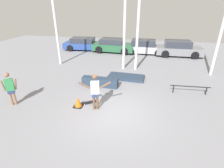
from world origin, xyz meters
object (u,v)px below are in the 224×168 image
object	(u,v)px
traffic_cone	(78,102)
grind_box	(100,82)
manual_pad	(126,77)
parked_car_green	(113,46)
skateboarder	(95,90)
bystander	(10,87)
grind_rail	(190,88)
parked_car_silver	(144,47)
parked_car_grey	(178,49)
parked_car_blue	(84,44)
skateboard	(89,102)

from	to	relation	value
traffic_cone	grind_box	bearing A→B (deg)	80.53
manual_pad	parked_car_green	bearing A→B (deg)	109.07
skateboarder	bystander	distance (m)	4.14
bystander	traffic_cone	world-z (taller)	bystander
manual_pad	traffic_cone	xyz separation A→B (m)	(-1.80, -4.01, 0.15)
grind_rail	parked_car_silver	distance (m)	8.68
parked_car_grey	traffic_cone	size ratio (longest dim) A/B	8.58
grind_box	grind_rail	xyz separation A→B (m)	(5.16, 0.14, 0.09)
grind_box	parked_car_grey	world-z (taller)	parked_car_grey
grind_rail	parked_car_silver	bearing A→B (deg)	109.73
skateboarder	grind_box	xyz separation A→B (m)	(-0.50, 2.50, -0.74)
parked_car_silver	traffic_cone	xyz separation A→B (m)	(-2.65, -10.77, -0.41)
grind_box	parked_car_blue	xyz separation A→B (m)	(-4.18, 8.47, 0.36)
parked_car_blue	bystander	world-z (taller)	bystander
skateboarder	grind_rail	world-z (taller)	skateboarder
skateboard	skateboarder	bearing A→B (deg)	-73.31
grind_box	manual_pad	bearing A→B (deg)	47.96
grind_box	parked_car_blue	bearing A→B (deg)	116.29
parked_car_green	grind_box	bearing A→B (deg)	-81.26
parked_car_grey	bystander	bearing A→B (deg)	-131.41
parked_car_green	parked_car_silver	size ratio (longest dim) A/B	1.02
traffic_cone	bystander	bearing A→B (deg)	-170.73
skateboard	parked_car_silver	world-z (taller)	parked_car_silver
skateboard	traffic_cone	world-z (taller)	traffic_cone
parked_car_silver	manual_pad	bearing A→B (deg)	-97.59
skateboard	traffic_cone	bearing A→B (deg)	-170.51
skateboarder	parked_car_grey	size ratio (longest dim) A/B	0.42
manual_pad	bystander	size ratio (longest dim) A/B	1.40
grind_rail	parked_car_grey	xyz separation A→B (m)	(0.27, 7.95, 0.34)
grind_rail	parked_car_grey	distance (m)	7.96
skateboard	bystander	xyz separation A→B (m)	(-3.62, -0.91, 0.89)
parked_car_green	bystander	distance (m)	11.53
skateboarder	grind_rail	distance (m)	5.39
skateboarder	parked_car_green	bearing A→B (deg)	83.78
skateboard	parked_car_silver	distance (m)	10.64
skateboard	parked_car_grey	xyz separation A→B (m)	(5.42, 10.18, 0.63)
grind_rail	parked_car_grey	world-z (taller)	parked_car_grey
traffic_cone	parked_car_silver	bearing A→B (deg)	76.20
parked_car_blue	traffic_cone	distance (m)	11.58
bystander	traffic_cone	distance (m)	3.32
skateboarder	parked_car_silver	world-z (taller)	skateboarder
parked_car_blue	parked_car_silver	xyz separation A→B (m)	(6.42, -0.17, 0.03)
parked_car_blue	parked_car_green	distance (m)	3.28
skateboard	manual_pad	xyz separation A→B (m)	(1.38, 3.62, 0.02)
manual_pad	parked_car_silver	world-z (taller)	parked_car_silver
parked_car_green	skateboarder	bearing A→B (deg)	-80.09
grind_box	grind_rail	world-z (taller)	grind_box
parked_car_green	parked_car_blue	bearing A→B (deg)	177.85
manual_pad	grind_box	bearing A→B (deg)	-132.04
skateboard	grind_box	distance (m)	2.09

